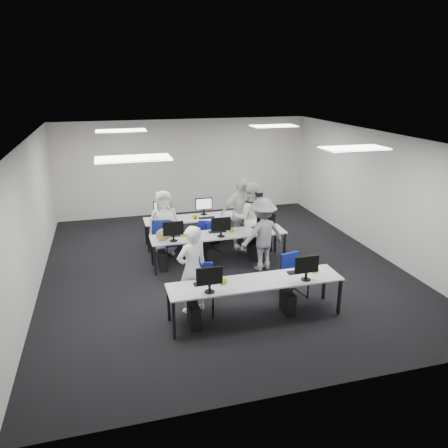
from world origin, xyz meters
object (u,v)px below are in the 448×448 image
object	(u,v)px
desk_front	(256,284)
chair_1	(294,283)
student_0	(192,269)
student_2	(164,223)
chair_0	(202,298)
chair_5	(163,243)
desk_mid	(219,236)
student_1	(250,217)
chair_3	(206,244)
student_3	(241,214)
chair_4	(260,239)
chair_2	(173,249)
chair_6	(209,241)
photographer	(263,235)
chair_7	(248,235)

from	to	relation	value
desk_front	chair_1	size ratio (longest dim) A/B	3.69
student_0	student_2	distance (m)	2.97
chair_0	chair_1	size ratio (longest dim) A/B	1.07
chair_1	chair_5	world-z (taller)	chair_5
chair_1	desk_mid	bearing A→B (deg)	106.06
student_0	student_1	bearing A→B (deg)	-146.45
desk_mid	desk_front	bearing A→B (deg)	-90.00
student_0	student_1	xyz separation A→B (m)	(1.99, 2.58, 0.05)
student_0	chair_3	bearing A→B (deg)	-126.89
student_3	chair_4	bearing A→B (deg)	-29.70
chair_0	student_2	bearing A→B (deg)	107.94
student_1	chair_4	bearing A→B (deg)	-166.92
chair_1	chair_2	world-z (taller)	chair_2
chair_4	chair_6	world-z (taller)	chair_4
desk_front	chair_3	bearing A→B (deg)	93.12
photographer	chair_1	bearing A→B (deg)	83.78
chair_6	chair_2	bearing A→B (deg)	-178.19
chair_0	chair_4	world-z (taller)	chair_0
chair_0	student_0	world-z (taller)	student_0
chair_0	student_3	bearing A→B (deg)	73.25
chair_1	chair_7	xyz separation A→B (m)	(-0.03, 2.89, 0.02)
desk_mid	student_1	xyz separation A→B (m)	(0.94, 0.52, 0.22)
chair_4	chair_6	distance (m)	1.31
chair_4	student_2	bearing A→B (deg)	161.28
chair_1	chair_2	xyz separation A→B (m)	(-2.06, 2.45, 0.00)
desk_mid	student_0	xyz separation A→B (m)	(-1.05, -2.06, 0.17)
chair_2	student_0	bearing A→B (deg)	-93.13
desk_front	chair_6	bearing A→B (deg)	90.81
chair_0	chair_3	world-z (taller)	chair_0
student_3	chair_0	bearing A→B (deg)	-124.78
chair_5	chair_7	world-z (taller)	chair_5
student_0	photographer	distance (m)	2.41
desk_front	chair_3	xyz separation A→B (m)	(-0.18, 3.23, -0.42)
desk_front	photographer	distance (m)	2.18
student_0	student_2	bearing A→B (deg)	-106.81
chair_4	chair_0	bearing A→B (deg)	-138.30
desk_mid	chair_2	world-z (taller)	chair_2
chair_1	student_3	bearing A→B (deg)	84.21
chair_0	chair_2	distance (m)	2.61
chair_7	student_1	xyz separation A→B (m)	(-0.07, -0.37, 0.60)
desk_front	student_1	distance (m)	3.26
chair_4	student_0	size ratio (longest dim) A/B	0.52
chair_5	student_0	distance (m)	2.98
chair_3	student_2	distance (m)	1.16
chair_2	student_1	world-z (taller)	student_1
chair_2	chair_7	xyz separation A→B (m)	(2.03, 0.43, 0.02)
desk_front	photographer	world-z (taller)	photographer
chair_3	chair_6	world-z (taller)	chair_6
chair_6	chair_1	bearing A→B (deg)	-86.14
chair_4	chair_3	bearing A→B (deg)	166.54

